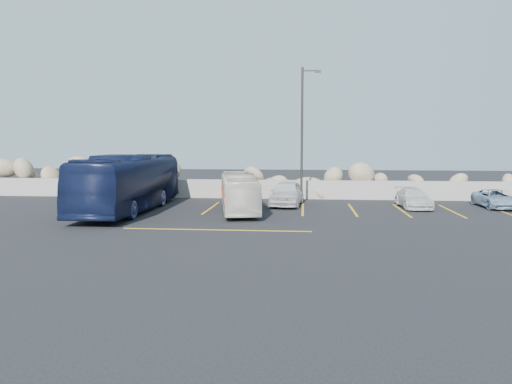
# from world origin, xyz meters

# --- Properties ---
(ground) EXTENTS (90.00, 90.00, 0.00)m
(ground) POSITION_xyz_m (0.00, 0.00, 0.00)
(ground) COLOR black
(ground) RESTS_ON ground
(seawall) EXTENTS (60.00, 0.40, 1.20)m
(seawall) POSITION_xyz_m (0.00, 12.00, 0.60)
(seawall) COLOR gray
(seawall) RESTS_ON ground
(riprap_pile) EXTENTS (54.00, 2.80, 2.60)m
(riprap_pile) POSITION_xyz_m (0.00, 13.20, 1.30)
(riprap_pile) COLOR #947B60
(riprap_pile) RESTS_ON ground
(parking_lines) EXTENTS (18.16, 9.36, 0.01)m
(parking_lines) POSITION_xyz_m (4.64, 5.57, 0.01)
(parking_lines) COLOR orange
(parking_lines) RESTS_ON ground
(lamppost) EXTENTS (1.14, 0.18, 8.00)m
(lamppost) POSITION_xyz_m (2.56, 9.50, 4.30)
(lamppost) COLOR #2B2826
(lamppost) RESTS_ON ground
(vintage_bus) EXTENTS (3.01, 7.47, 2.03)m
(vintage_bus) POSITION_xyz_m (-0.76, 5.80, 1.01)
(vintage_bus) COLOR beige
(vintage_bus) RESTS_ON ground
(tour_coach) EXTENTS (2.54, 10.83, 3.02)m
(tour_coach) POSITION_xyz_m (-6.58, 5.36, 1.51)
(tour_coach) COLOR #0F1735
(tour_coach) RESTS_ON ground
(car_a) EXTENTS (2.08, 4.36, 1.44)m
(car_a) POSITION_xyz_m (1.66, 8.53, 0.72)
(car_a) COLOR silver
(car_a) RESTS_ON ground
(car_c) EXTENTS (1.67, 3.72, 1.06)m
(car_c) POSITION_xyz_m (8.75, 8.20, 0.53)
(car_c) COLOR silver
(car_c) RESTS_ON ground
(car_d) EXTENTS (1.80, 3.70, 1.01)m
(car_d) POSITION_xyz_m (13.36, 8.64, 0.51)
(car_d) COLOR #7D97B2
(car_d) RESTS_ON ground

